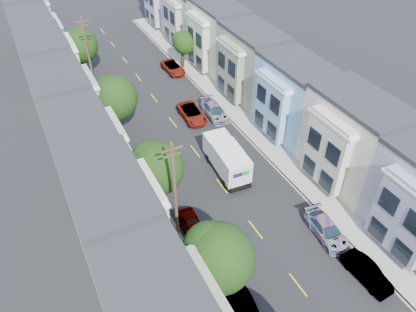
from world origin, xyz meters
TOP-DOWN VIEW (x-y plane):
  - ground at (0.00, 0.00)m, footprint 160.00×160.00m
  - road_slab at (0.00, 15.00)m, footprint 12.00×70.00m
  - curb_left at (-6.05, 15.00)m, footprint 0.30×70.00m
  - curb_right at (6.05, 15.00)m, footprint 0.30×70.00m
  - sidewalk_left at (-7.35, 15.00)m, footprint 2.60×70.00m
  - sidewalk_right at (7.35, 15.00)m, footprint 2.60×70.00m
  - centerline at (0.00, 15.00)m, footprint 0.12×70.00m
  - townhouse_row_left at (-11.15, 15.00)m, footprint 5.00×70.00m
  - townhouse_row_right at (11.15, 15.00)m, footprint 5.00×70.00m
  - tree_b at (-6.30, -4.71)m, footprint 4.70×4.70m
  - tree_c at (-6.30, 6.22)m, footprint 4.69×4.69m
  - tree_d at (-6.30, 17.85)m, footprint 4.70×4.70m
  - tree_e at (-6.30, 33.26)m, footprint 4.46×4.46m
  - tree_far_r at (6.90, 29.84)m, footprint 3.10×3.10m
  - utility_pole_near at (-6.30, 2.00)m, footprint 1.60×0.26m
  - utility_pole_far at (-6.30, 28.00)m, footprint 1.60×0.26m
  - fedex_truck at (1.41, 7.75)m, footprint 2.47×6.41m
  - lead_sedan at (2.33, 17.71)m, footprint 2.54×5.07m
  - parked_left_b at (-4.90, -6.16)m, footprint 1.78×4.43m
  - parked_left_c at (-4.90, 2.10)m, footprint 1.99×4.49m
  - parked_left_d at (-4.90, 10.47)m, footprint 2.60×4.97m
  - parked_right_a at (4.90, -7.82)m, footprint 1.70×4.24m
  - parked_right_b at (4.90, -3.15)m, footprint 2.37×4.79m
  - parked_right_c at (4.90, 16.98)m, footprint 2.28×4.94m
  - parked_right_d at (4.90, 29.39)m, footprint 2.24×4.66m

SIDE VIEW (x-z plane):
  - ground at x=0.00m, z-range 0.00..0.00m
  - centerline at x=0.00m, z-range -0.01..0.01m
  - townhouse_row_left at x=-11.15m, z-range -4.25..4.25m
  - townhouse_row_right at x=11.15m, z-range -4.25..4.25m
  - road_slab at x=0.00m, z-range 0.00..0.02m
  - curb_left at x=-6.05m, z-range 0.00..0.15m
  - curb_right at x=6.05m, z-range 0.00..0.15m
  - sidewalk_left at x=-7.35m, z-range 0.00..0.15m
  - sidewalk_right at x=7.35m, z-range 0.00..0.15m
  - parked_right_d at x=4.90m, z-range 0.00..1.28m
  - parked_left_d at x=-4.90m, z-range 0.00..1.34m
  - lead_sedan at x=2.33m, z-range 0.00..1.38m
  - parked_right_a at x=4.90m, z-range 0.00..1.39m
  - parked_right_b at x=4.90m, z-range 0.00..1.39m
  - parked_left_c at x=-4.90m, z-range 0.00..1.42m
  - parked_left_b at x=-4.90m, z-range 0.00..1.45m
  - parked_right_c at x=4.90m, z-range 0.00..1.45m
  - fedex_truck at x=1.41m, z-range 0.18..3.25m
  - tree_far_r at x=6.90m, z-range 1.01..6.20m
  - tree_c at x=-6.30m, z-range 1.09..7.98m
  - tree_e at x=-6.30m, z-range 1.16..7.99m
  - tree_d at x=-6.30m, z-range 1.32..8.71m
  - utility_pole_near at x=-6.30m, z-range 0.15..10.15m
  - utility_pole_far at x=-6.30m, z-range 0.15..10.15m
  - tree_b at x=-6.30m, z-range 1.58..9.49m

